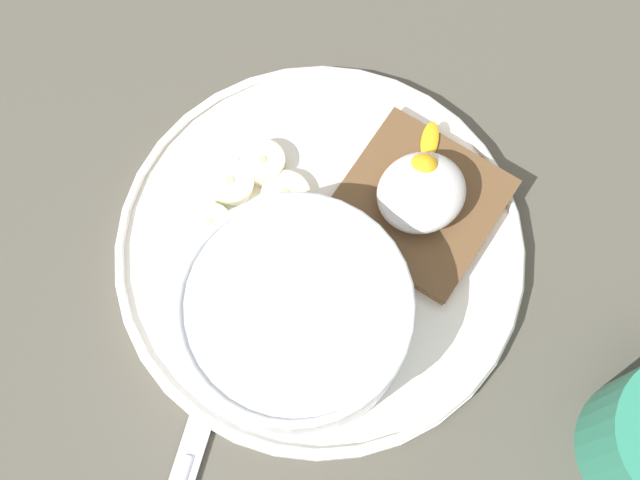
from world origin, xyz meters
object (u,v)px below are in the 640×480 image
object	(u,v)px
banana_slice_left	(287,194)
banana_slice_front	(231,183)
banana_slice_back	(210,226)
banana_slice_right	(268,160)
toast_slice	(418,204)
oatmeal_bowl	(295,316)
poached_egg	(422,190)

from	to	relation	value
banana_slice_left	banana_slice_front	bearing A→B (deg)	135.05
banana_slice_front	banana_slice_back	world-z (taller)	same
banana_slice_front	banana_slice_back	bearing A→B (deg)	-145.67
banana_slice_right	banana_slice_back	bearing A→B (deg)	-161.59
banana_slice_back	banana_slice_right	xyz separation A→B (cm)	(5.73, 1.91, -0.00)
toast_slice	banana_slice_back	bearing A→B (deg)	153.29
banana_slice_front	banana_slice_right	xyz separation A→B (cm)	(2.98, 0.03, -0.01)
banana_slice_front	oatmeal_bowl	bearing A→B (deg)	-98.29
banana_slice_right	toast_slice	bearing A→B (deg)	-50.45
banana_slice_front	banana_slice_back	size ratio (longest dim) A/B	1.00
toast_slice	poached_egg	distance (cm)	2.13
banana_slice_left	banana_slice_back	world-z (taller)	same
banana_slice_left	banana_slice_back	bearing A→B (deg)	170.92
toast_slice	poached_egg	bearing A→B (deg)	45.54
oatmeal_bowl	banana_slice_front	world-z (taller)	oatmeal_bowl
oatmeal_bowl	banana_slice_back	world-z (taller)	oatmeal_bowl
toast_slice	banana_slice_front	distance (cm)	12.72
oatmeal_bowl	toast_slice	xyz separation A→B (cm)	(11.31, 2.53, -2.21)
banana_slice_right	oatmeal_bowl	bearing A→B (deg)	-112.92
poached_egg	banana_slice_back	bearing A→B (deg)	153.84
banana_slice_front	banana_slice_right	size ratio (longest dim) A/B	0.94
toast_slice	poached_egg	xyz separation A→B (cm)	(0.10, 0.10, 2.13)
banana_slice_back	poached_egg	bearing A→B (deg)	-26.16
oatmeal_bowl	banana_slice_left	xyz separation A→B (cm)	(4.33, 7.94, -2.28)
poached_egg	banana_slice_back	world-z (taller)	poached_egg
toast_slice	banana_slice_back	size ratio (longest dim) A/B	3.34
banana_slice_left	banana_slice_right	world-z (taller)	same
poached_egg	oatmeal_bowl	bearing A→B (deg)	-167.00
banana_slice_left	banana_slice_back	size ratio (longest dim) A/B	1.18
toast_slice	banana_slice_left	distance (cm)	8.83
toast_slice	banana_slice_front	xyz separation A→B (cm)	(-9.75, 8.17, -0.03)
banana_slice_left	toast_slice	bearing A→B (deg)	-37.76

